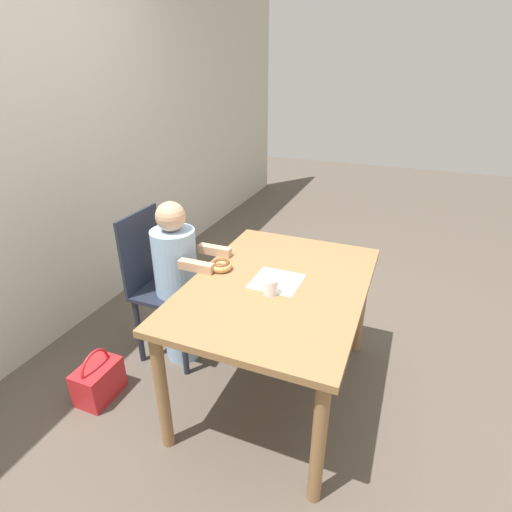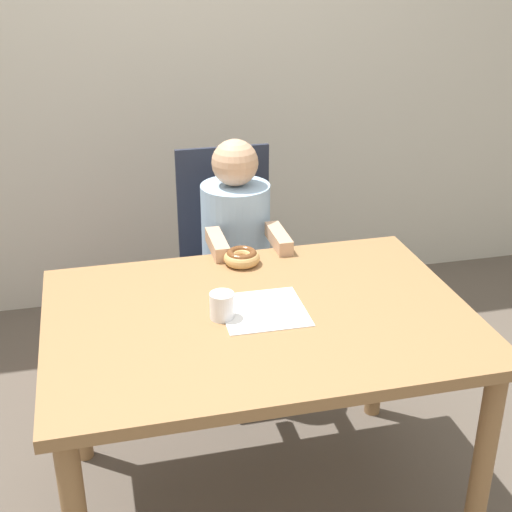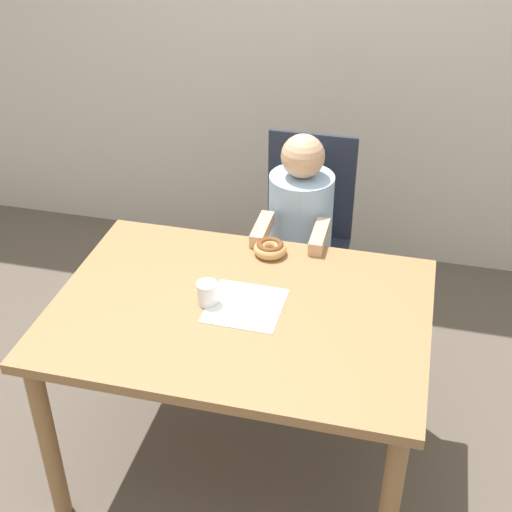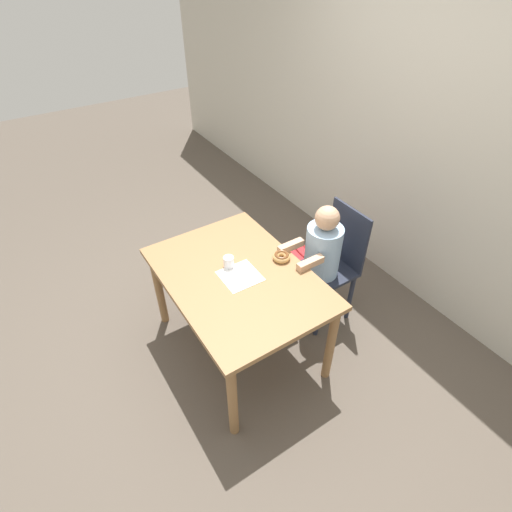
% 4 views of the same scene
% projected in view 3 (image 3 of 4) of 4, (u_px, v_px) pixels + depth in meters
% --- Properties ---
extents(ground_plane, '(12.00, 12.00, 0.00)m').
position_uv_depth(ground_plane, '(242.00, 459.00, 2.69)').
color(ground_plane, brown).
extents(wall_back, '(8.00, 0.05, 2.50)m').
position_uv_depth(wall_back, '(326.00, 14.00, 3.30)').
color(wall_back, beige).
rests_on(wall_back, ground_plane).
extents(dining_table, '(1.22, 0.87, 0.71)m').
position_uv_depth(dining_table, '(240.00, 330.00, 2.35)').
color(dining_table, olive).
rests_on(dining_table, ground_plane).
extents(chair, '(0.37, 0.39, 0.95)m').
position_uv_depth(chair, '(304.00, 245.00, 3.04)').
color(chair, '#232838').
rests_on(chair, ground_plane).
extents(child_figure, '(0.27, 0.44, 1.04)m').
position_uv_depth(child_figure, '(299.00, 254.00, 2.93)').
color(child_figure, '#99BCE0').
rests_on(child_figure, ground_plane).
extents(donut, '(0.12, 0.12, 0.05)m').
position_uv_depth(donut, '(270.00, 248.00, 2.55)').
color(donut, tan).
rests_on(donut, dining_table).
extents(napkin, '(0.24, 0.24, 0.00)m').
position_uv_depth(napkin, '(245.00, 306.00, 2.31)').
color(napkin, white).
rests_on(napkin, dining_table).
extents(handbag, '(0.26, 0.17, 0.32)m').
position_uv_depth(handbag, '(205.00, 284.00, 3.45)').
color(handbag, red).
rests_on(handbag, ground_plane).
extents(cup, '(0.07, 0.07, 0.08)m').
position_uv_depth(cup, '(207.00, 294.00, 2.30)').
color(cup, white).
rests_on(cup, dining_table).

